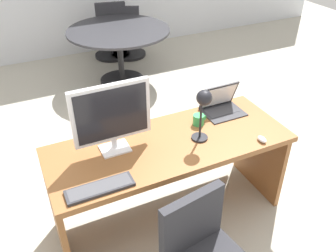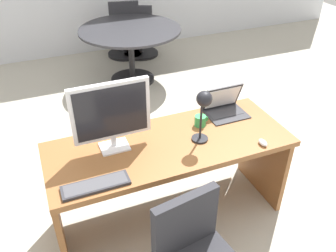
{
  "view_description": "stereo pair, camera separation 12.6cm",
  "coord_description": "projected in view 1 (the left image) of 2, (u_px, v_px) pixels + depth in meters",
  "views": [
    {
      "loc": [
        -0.92,
        -1.88,
        2.28
      ],
      "look_at": [
        0.0,
        0.03,
        0.87
      ],
      "focal_mm": 38.28,
      "sensor_mm": 36.0,
      "label": 1
    },
    {
      "loc": [
        -0.8,
        -1.93,
        2.28
      ],
      "look_at": [
        0.0,
        0.03,
        0.87
      ],
      "focal_mm": 38.28,
      "sensor_mm": 36.0,
      "label": 2
    }
  ],
  "objects": [
    {
      "name": "meeting_chair_far",
      "position": [
        111.0,
        35.0,
        5.59
      ],
      "size": [
        0.56,
        0.56,
        0.91
      ],
      "color": "black",
      "rests_on": "ground"
    },
    {
      "name": "ground",
      "position": [
        113.0,
        126.0,
        4.13
      ],
      "size": [
        12.0,
        12.0,
        0.0
      ],
      "primitive_type": "plane",
      "color": "#B7B2A3"
    },
    {
      "name": "monitor",
      "position": [
        112.0,
        115.0,
        2.36
      ],
      "size": [
        0.54,
        0.16,
        0.51
      ],
      "color": "silver",
      "rests_on": "desk"
    },
    {
      "name": "desk_lamp",
      "position": [
        203.0,
        105.0,
        2.44
      ],
      "size": [
        0.12,
        0.14,
        0.41
      ],
      "color": "black",
      "rests_on": "desk"
    },
    {
      "name": "keyboard",
      "position": [
        100.0,
        188.0,
        2.17
      ],
      "size": [
        0.42,
        0.13,
        0.02
      ],
      "color": "#2D2D33",
      "rests_on": "desk"
    },
    {
      "name": "coffee_mug",
      "position": [
        199.0,
        120.0,
        2.76
      ],
      "size": [
        0.11,
        0.09,
        0.08
      ],
      "color": "green",
      "rests_on": "desk"
    },
    {
      "name": "mouse",
      "position": [
        262.0,
        139.0,
        2.58
      ],
      "size": [
        0.05,
        0.08,
        0.04
      ],
      "color": "silver",
      "rests_on": "desk"
    },
    {
      "name": "laptop",
      "position": [
        221.0,
        103.0,
        2.92
      ],
      "size": [
        0.32,
        0.25,
        0.23
      ],
      "color": "#2D2D33",
      "rests_on": "desk"
    },
    {
      "name": "meeting_chair_near",
      "position": [
        127.0,
        36.0,
        5.63
      ],
      "size": [
        0.61,
        0.63,
        0.85
      ],
      "color": "black",
      "rests_on": "ground"
    },
    {
      "name": "meeting_table",
      "position": [
        119.0,
        42.0,
        4.76
      ],
      "size": [
        1.35,
        1.35,
        0.75
      ],
      "color": "black",
      "rests_on": "ground"
    },
    {
      "name": "desk",
      "position": [
        167.0,
        160.0,
        2.73
      ],
      "size": [
        1.78,
        0.7,
        0.75
      ],
      "color": "brown",
      "rests_on": "ground"
    }
  ]
}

